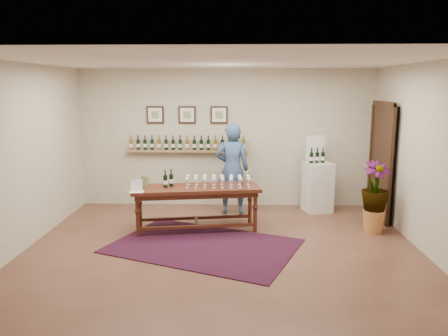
{
  "coord_description": "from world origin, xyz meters",
  "views": [
    {
      "loc": [
        0.22,
        -6.38,
        2.44
      ],
      "look_at": [
        0.0,
        0.8,
        1.1
      ],
      "focal_mm": 35.0,
      "sensor_mm": 36.0,
      "label": 1
    }
  ],
  "objects_px": {
    "tasting_table": "(196,193)",
    "display_pedestal": "(318,187)",
    "potted_plant": "(375,197)",
    "person": "(232,169)"
  },
  "relations": [
    {
      "from": "tasting_table",
      "to": "person",
      "type": "distance_m",
      "value": 1.2
    },
    {
      "from": "tasting_table",
      "to": "potted_plant",
      "type": "distance_m",
      "value": 3.01
    },
    {
      "from": "display_pedestal",
      "to": "potted_plant",
      "type": "xyz_separation_m",
      "value": [
        0.72,
        -1.27,
        0.13
      ]
    },
    {
      "from": "tasting_table",
      "to": "display_pedestal",
      "type": "xyz_separation_m",
      "value": [
        2.29,
        1.23,
        -0.16
      ]
    },
    {
      "from": "tasting_table",
      "to": "person",
      "type": "bearing_deg",
      "value": 50.47
    },
    {
      "from": "display_pedestal",
      "to": "tasting_table",
      "type": "bearing_deg",
      "value": -151.67
    },
    {
      "from": "potted_plant",
      "to": "person",
      "type": "bearing_deg",
      "value": 156.31
    },
    {
      "from": "tasting_table",
      "to": "potted_plant",
      "type": "height_order",
      "value": "potted_plant"
    },
    {
      "from": "potted_plant",
      "to": "tasting_table",
      "type": "bearing_deg",
      "value": 179.2
    },
    {
      "from": "potted_plant",
      "to": "display_pedestal",
      "type": "bearing_deg",
      "value": 119.55
    }
  ]
}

